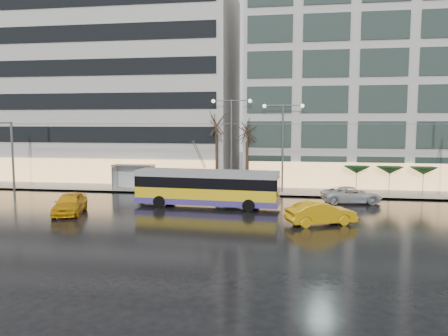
% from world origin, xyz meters
% --- Properties ---
extents(ground, '(140.00, 140.00, 0.00)m').
position_xyz_m(ground, '(0.00, 0.00, 0.00)').
color(ground, black).
rests_on(ground, ground).
extents(sidewalk, '(80.00, 10.00, 0.15)m').
position_xyz_m(sidewalk, '(2.00, 14.00, 0.07)').
color(sidewalk, gray).
rests_on(sidewalk, ground).
extents(kerb, '(80.00, 0.10, 0.15)m').
position_xyz_m(kerb, '(2.00, 9.05, 0.07)').
color(kerb, slate).
rests_on(kerb, ground).
extents(building_left, '(34.00, 14.00, 22.00)m').
position_xyz_m(building_left, '(-16.00, 19.00, 11.15)').
color(building_left, '#B8B6B0').
rests_on(building_left, sidewalk).
extents(building_right, '(32.00, 14.00, 25.00)m').
position_xyz_m(building_right, '(19.00, 19.00, 12.65)').
color(building_right, '#B8B6B0').
rests_on(building_right, sidewalk).
extents(trolleybus, '(11.93, 4.98, 5.46)m').
position_xyz_m(trolleybus, '(1.03, 3.18, 1.48)').
color(trolleybus, yellow).
rests_on(trolleybus, ground).
extents(catenary, '(42.24, 5.12, 7.00)m').
position_xyz_m(catenary, '(1.00, 7.94, 4.25)').
color(catenary, '#595B60').
rests_on(catenary, ground).
extents(bus_shelter, '(4.20, 1.60, 2.51)m').
position_xyz_m(bus_shelter, '(-8.38, 10.69, 1.96)').
color(bus_shelter, '#595B60').
rests_on(bus_shelter, sidewalk).
extents(street_lamp_near, '(3.96, 0.36, 9.03)m').
position_xyz_m(street_lamp_near, '(2.00, 10.80, 5.99)').
color(street_lamp_near, '#595B60').
rests_on(street_lamp_near, sidewalk).
extents(street_lamp_far, '(3.96, 0.36, 8.53)m').
position_xyz_m(street_lamp_far, '(7.00, 10.80, 5.71)').
color(street_lamp_far, '#595B60').
rests_on(street_lamp_far, sidewalk).
extents(tree_a, '(3.20, 3.20, 8.40)m').
position_xyz_m(tree_a, '(0.50, 11.00, 7.09)').
color(tree_a, black).
rests_on(tree_a, sidewalk).
extents(tree_b, '(3.20, 3.20, 7.70)m').
position_xyz_m(tree_b, '(3.50, 11.20, 6.40)').
color(tree_b, black).
rests_on(tree_b, sidewalk).
extents(parasol_a, '(2.50, 2.50, 2.65)m').
position_xyz_m(parasol_a, '(14.00, 11.00, 2.45)').
color(parasol_a, '#595B60').
rests_on(parasol_a, sidewalk).
extents(parasol_b, '(2.50, 2.50, 2.65)m').
position_xyz_m(parasol_b, '(17.00, 11.00, 2.45)').
color(parasol_b, '#595B60').
rests_on(parasol_b, sidewalk).
extents(parasol_c, '(2.50, 2.50, 2.65)m').
position_xyz_m(parasol_c, '(20.00, 11.00, 2.45)').
color(parasol_c, '#595B60').
rests_on(parasol_c, sidewalk).
extents(taxi_a, '(3.05, 5.11, 1.63)m').
position_xyz_m(taxi_a, '(-8.72, -1.17, 0.81)').
color(taxi_a, '#E0A00B').
rests_on(taxi_a, ground).
extents(taxi_b, '(5.02, 3.36, 1.57)m').
position_xyz_m(taxi_b, '(9.90, -1.73, 0.78)').
color(taxi_b, '#D2940B').
rests_on(taxi_b, ground).
extents(sedan_silver, '(5.40, 3.13, 1.41)m').
position_xyz_m(sedan_silver, '(13.03, 6.80, 0.71)').
color(sedan_silver, '#B5B6BA').
rests_on(sedan_silver, ground).
extents(pedestrian_a, '(1.06, 1.08, 2.19)m').
position_xyz_m(pedestrian_a, '(-7.35, 11.45, 1.57)').
color(pedestrian_a, black).
rests_on(pedestrian_a, sidewalk).
extents(pedestrian_b, '(1.00, 0.84, 1.83)m').
position_xyz_m(pedestrian_b, '(-6.90, 9.67, 1.07)').
color(pedestrian_b, black).
rests_on(pedestrian_b, sidewalk).
extents(pedestrian_c, '(1.32, 1.14, 2.11)m').
position_xyz_m(pedestrian_c, '(-9.86, 11.82, 1.27)').
color(pedestrian_c, black).
rests_on(pedestrian_c, sidewalk).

